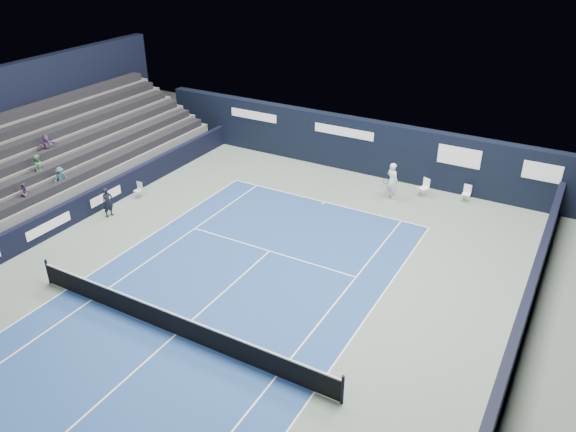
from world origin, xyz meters
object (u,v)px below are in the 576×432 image
Objects in this scene: line_judge_chair at (139,188)px; tennis_net at (174,323)px; folding_chair_back_a at (425,186)px; folding_chair_back_b at (467,192)px; tennis_player at (392,181)px.

tennis_net is (8.75, -7.72, 0.05)m from line_judge_chair.
folding_chair_back_a is 1.10× the size of folding_chair_back_b.
tennis_player is (-3.50, -1.55, 0.47)m from folding_chair_back_b.
folding_chair_back_a is 1.20× the size of line_judge_chair.
folding_chair_back_a is 0.50× the size of tennis_player.
folding_chair_back_b is 16.96m from line_judge_chair.
tennis_player is (-1.43, -1.09, 0.42)m from folding_chair_back_a.
tennis_player is at bearing 78.84° from tennis_net.
folding_chair_back_a is at bearing -166.66° from folding_chair_back_b.
folding_chair_back_a is 2.12m from folding_chair_back_b.
folding_chair_back_b is 0.46× the size of tennis_player.
folding_chair_back_a is at bearing 37.39° from tennis_player.
folding_chair_back_b is at bearing 23.87° from tennis_player.
tennis_player is at bearing -118.26° from folding_chair_back_a.
tennis_net is at bearing -101.16° from tennis_player.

